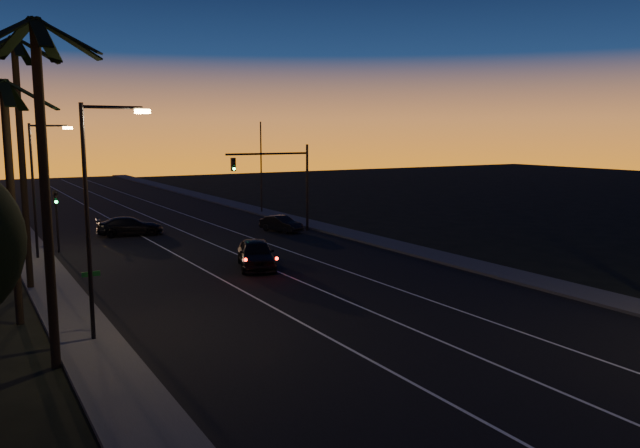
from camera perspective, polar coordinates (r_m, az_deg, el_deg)
road at (r=38.08m, az=-6.32°, el=-3.70°), size 20.00×170.00×0.01m
sidewalk_left at (r=35.16m, az=-23.30°, el=-5.23°), size 2.40×170.00×0.16m
sidewalk_right at (r=43.73m, az=7.20°, el=-2.05°), size 2.40×170.00×0.16m
lane_stripe_left at (r=36.99m, az=-10.58°, el=-4.13°), size 0.12×160.00×0.01m
lane_stripe_mid at (r=38.28m, az=-5.64°, el=-3.61°), size 0.12×160.00×0.01m
lane_stripe_right at (r=39.83m, az=-1.06°, el=-3.10°), size 0.12×160.00×0.01m
palm_near at (r=22.21m, az=-24.00°, el=5.45°), size 4.25×4.16×11.53m
palm_mid at (r=28.17m, az=-26.51°, el=4.08°), size 4.25×4.16×10.03m
palm_far at (r=34.18m, az=-25.70°, el=7.01°), size 4.25×4.16×12.53m
streetlight_left_near at (r=24.59m, az=-19.90°, el=1.79°), size 2.55×0.26×9.00m
streetlight_left_far at (r=42.38m, az=-24.37°, el=3.74°), size 2.55×0.26×8.50m
street_sign at (r=26.18m, az=-20.12°, el=-6.01°), size 0.70×0.06×2.60m
signal_mast at (r=49.44m, az=-3.58°, el=4.69°), size 7.10×0.41×7.00m
signal_post at (r=44.68m, az=-22.96°, el=1.22°), size 0.28×0.37×4.20m
far_pole_left at (r=59.30m, az=-26.42°, el=4.17°), size 0.14×0.14×9.00m
far_pole_right at (r=61.93m, az=-5.40°, el=5.14°), size 0.14×0.14×9.00m
lead_car at (r=36.94m, az=-5.87°, el=-2.72°), size 3.61×5.84×1.69m
right_car at (r=50.32m, az=-3.58°, el=0.02°), size 2.44×4.09×1.27m
cross_car at (r=50.56m, az=-16.99°, el=-0.19°), size 5.27×2.87×1.45m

